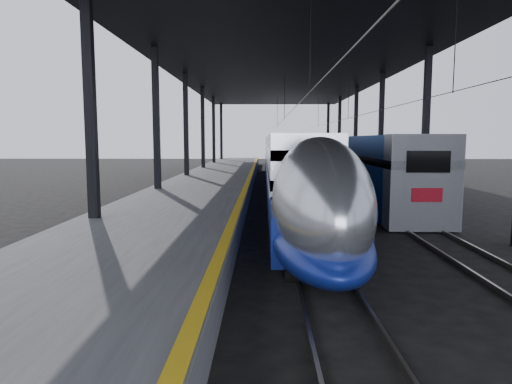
{
  "coord_description": "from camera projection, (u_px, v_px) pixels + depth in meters",
  "views": [
    {
      "loc": [
        0.39,
        -11.35,
        3.84
      ],
      "look_at": [
        0.11,
        4.58,
        2.0
      ],
      "focal_mm": 32.0,
      "sensor_mm": 36.0,
      "label": 1
    }
  ],
  "objects": [
    {
      "name": "ground",
      "position": [
        248.0,
        290.0,
        11.72
      ],
      "size": [
        160.0,
        160.0,
        0.0
      ],
      "primitive_type": "plane",
      "color": "black",
      "rests_on": "ground"
    },
    {
      "name": "platform",
      "position": [
        208.0,
        188.0,
        31.59
      ],
      "size": [
        6.0,
        80.0,
        1.0
      ],
      "primitive_type": "cube",
      "color": "#4C4C4F",
      "rests_on": "ground"
    },
    {
      "name": "yellow_strip",
      "position": [
        248.0,
        181.0,
        31.48
      ],
      "size": [
        0.3,
        80.0,
        0.01
      ],
      "primitive_type": "cube",
      "color": "gold",
      "rests_on": "platform"
    },
    {
      "name": "rails",
      "position": [
        323.0,
        194.0,
        31.5
      ],
      "size": [
        6.52,
        80.0,
        0.16
      ],
      "color": "slate",
      "rests_on": "ground"
    },
    {
      "name": "canopy",
      "position": [
        287.0,
        60.0,
        30.51
      ],
      "size": [
        18.0,
        75.0,
        9.47
      ],
      "color": "black",
      "rests_on": "ground"
    },
    {
      "name": "tgv_train",
      "position": [
        282.0,
        161.0,
        40.64
      ],
      "size": [
        2.84,
        65.2,
        4.06
      ],
      "color": "silver",
      "rests_on": "ground"
    },
    {
      "name": "second_train",
      "position": [
        330.0,
        157.0,
        45.53
      ],
      "size": [
        2.95,
        56.05,
        4.06
      ],
      "color": "navy",
      "rests_on": "ground"
    }
  ]
}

